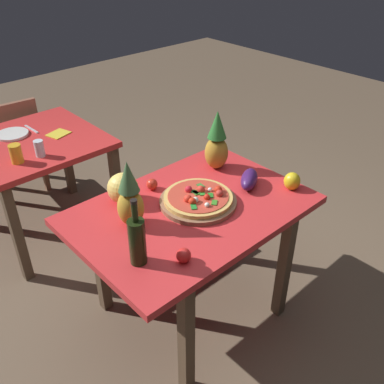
{
  "coord_description": "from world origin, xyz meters",
  "views": [
    {
      "loc": [
        -1.24,
        -1.36,
        2.05
      ],
      "look_at": [
        0.05,
        0.05,
        0.82
      ],
      "focal_mm": 40.11,
      "sensor_mm": 36.0,
      "label": 1
    }
  ],
  "objects": [
    {
      "name": "ground_plane",
      "position": [
        0.0,
        0.0,
        0.0
      ],
      "size": [
        10.0,
        10.0,
        0.0
      ],
      "primitive_type": "plane",
      "color": "brown"
    },
    {
      "name": "pizza_board",
      "position": [
        0.05,
        -0.0,
        0.78
      ],
      "size": [
        0.41,
        0.41,
        0.02
      ],
      "primitive_type": "cylinder",
      "color": "#8A5E43",
      "rests_on": "display_table"
    },
    {
      "name": "pizza",
      "position": [
        0.05,
        -0.0,
        0.81
      ],
      "size": [
        0.37,
        0.37,
        0.06
      ],
      "color": "#DBAF58",
      "rests_on": "pizza_board"
    },
    {
      "name": "eggplant",
      "position": [
        0.38,
        -0.07,
        0.81
      ],
      "size": [
        0.22,
        0.18,
        0.09
      ],
      "primitive_type": "ellipsoid",
      "rotation": [
        0.0,
        0.0,
        0.56
      ],
      "color": "#3D1B59",
      "rests_on": "display_table"
    },
    {
      "name": "knife_utensil",
      "position": [
        -0.19,
        1.49,
        0.77
      ],
      "size": [
        0.02,
        0.18,
        0.01
      ],
      "primitive_type": "cube",
      "rotation": [
        0.0,
        0.0,
        0.05
      ],
      "color": "silver",
      "rests_on": "background_table"
    },
    {
      "name": "pineapple_right",
      "position": [
        -0.31,
        0.09,
        0.92
      ],
      "size": [
        0.13,
        0.13,
        0.35
      ],
      "color": "gold",
      "rests_on": "display_table"
    },
    {
      "name": "melon",
      "position": [
        -0.23,
        0.28,
        0.85
      ],
      "size": [
        0.16,
        0.16,
        0.16
      ],
      "primitive_type": "sphere",
      "color": "#F0D161",
      "rests_on": "display_table"
    },
    {
      "name": "dining_chair",
      "position": [
        -0.17,
        1.98,
        0.48
      ],
      "size": [
        0.43,
        0.43,
        0.85
      ],
      "rotation": [
        0.0,
        0.0,
        3.07
      ],
      "color": "#8A5E43",
      "rests_on": "ground_plane"
    },
    {
      "name": "napkin_folded",
      "position": [
        -0.08,
        1.29,
        0.77
      ],
      "size": [
        0.17,
        0.15,
        0.01
      ],
      "primitive_type": "cube",
      "rotation": [
        0.0,
        0.0,
        0.28
      ],
      "color": "yellow",
      "rests_on": "background_table"
    },
    {
      "name": "tomato_beside_pepper",
      "position": [
        -0.31,
        -0.29,
        0.8
      ],
      "size": [
        0.07,
        0.07,
        0.07
      ],
      "primitive_type": "sphere",
      "color": "red",
      "rests_on": "display_table"
    },
    {
      "name": "wine_bottle",
      "position": [
        -0.45,
        -0.15,
        0.89
      ],
      "size": [
        0.08,
        0.08,
        0.33
      ],
      "color": "black",
      "rests_on": "display_table"
    },
    {
      "name": "pineapple_left",
      "position": [
        0.4,
        0.21,
        0.93
      ],
      "size": [
        0.14,
        0.14,
        0.36
      ],
      "color": "#B38529",
      "rests_on": "display_table"
    },
    {
      "name": "display_table",
      "position": [
        0.0,
        0.0,
        0.67
      ],
      "size": [
        1.23,
        0.85,
        0.77
      ],
      "color": "brown",
      "rests_on": "ground_plane"
    },
    {
      "name": "bell_pepper",
      "position": [
        0.54,
        -0.24,
        0.81
      ],
      "size": [
        0.09,
        0.09,
        0.1
      ],
      "primitive_type": "ellipsoid",
      "color": "yellow",
      "rests_on": "display_table"
    },
    {
      "name": "drinking_glass_juice",
      "position": [
        -0.46,
        1.08,
        0.83
      ],
      "size": [
        0.08,
        0.08,
        0.12
      ],
      "primitive_type": "cylinder",
      "color": "gold",
      "rests_on": "background_table"
    },
    {
      "name": "drinking_glass_water",
      "position": [
        -0.32,
        1.07,
        0.82
      ],
      "size": [
        0.06,
        0.06,
        0.11
      ],
      "primitive_type": "cylinder",
      "color": "silver",
      "rests_on": "background_table"
    },
    {
      "name": "tomato_at_corner",
      "position": [
        -0.04,
        0.28,
        0.8
      ],
      "size": [
        0.06,
        0.06,
        0.06
      ],
      "primitive_type": "sphere",
      "color": "red",
      "rests_on": "display_table"
    },
    {
      "name": "dinner_plate",
      "position": [
        -0.33,
        1.49,
        0.77
      ],
      "size": [
        0.22,
        0.22,
        0.02
      ],
      "primitive_type": "cylinder",
      "color": "white",
      "rests_on": "background_table"
    },
    {
      "name": "background_table",
      "position": [
        -0.25,
        1.32,
        0.65
      ],
      "size": [
        0.85,
        0.86,
        0.77
      ],
      "color": "brown",
      "rests_on": "ground_plane"
    }
  ]
}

